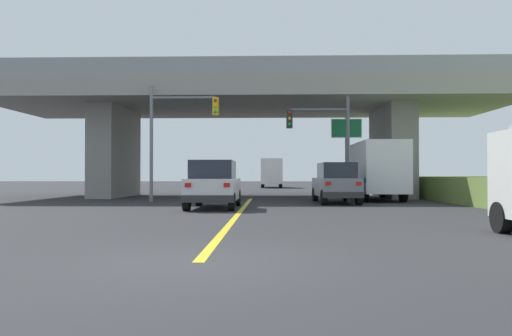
{
  "coord_description": "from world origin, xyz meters",
  "views": [
    {
      "loc": [
        1.17,
        -8.02,
        1.41
      ],
      "look_at": [
        0.42,
        17.58,
        1.77
      ],
      "focal_mm": 35.0,
      "sensor_mm": 36.0,
      "label": 1
    }
  ],
  "objects_px": {
    "suv_lead": "(214,184)",
    "traffic_signal_nearside": "(327,135)",
    "highway_sign": "(346,137)",
    "box_truck": "(376,170)",
    "suv_crossing": "(336,183)",
    "semi_truck_distant": "(272,173)",
    "traffic_signal_farside": "(173,127)"
  },
  "relations": [
    {
      "from": "suv_lead",
      "to": "traffic_signal_nearside",
      "type": "height_order",
      "value": "traffic_signal_nearside"
    },
    {
      "from": "highway_sign",
      "to": "suv_lead",
      "type": "bearing_deg",
      "value": -131.68
    },
    {
      "from": "box_truck",
      "to": "traffic_signal_nearside",
      "type": "bearing_deg",
      "value": -141.68
    },
    {
      "from": "suv_crossing",
      "to": "traffic_signal_nearside",
      "type": "relative_size",
      "value": 0.87
    },
    {
      "from": "box_truck",
      "to": "semi_truck_distant",
      "type": "height_order",
      "value": "box_truck"
    },
    {
      "from": "semi_truck_distant",
      "to": "traffic_signal_farside",
      "type": "bearing_deg",
      "value": -100.14
    },
    {
      "from": "box_truck",
      "to": "traffic_signal_farside",
      "type": "distance_m",
      "value": 11.5
    },
    {
      "from": "highway_sign",
      "to": "semi_truck_distant",
      "type": "distance_m",
      "value": 27.62
    },
    {
      "from": "traffic_signal_nearside",
      "to": "highway_sign",
      "type": "height_order",
      "value": "traffic_signal_nearside"
    },
    {
      "from": "suv_crossing",
      "to": "traffic_signal_farside",
      "type": "bearing_deg",
      "value": 170.21
    },
    {
      "from": "traffic_signal_farside",
      "to": "suv_lead",
      "type": "bearing_deg",
      "value": -62.11
    },
    {
      "from": "traffic_signal_farside",
      "to": "highway_sign",
      "type": "height_order",
      "value": "traffic_signal_farside"
    },
    {
      "from": "suv_lead",
      "to": "suv_crossing",
      "type": "xyz_separation_m",
      "value": [
        5.68,
        3.99,
        -0.0
      ]
    },
    {
      "from": "suv_crossing",
      "to": "traffic_signal_nearside",
      "type": "distance_m",
      "value": 2.62
    },
    {
      "from": "suv_lead",
      "to": "suv_crossing",
      "type": "bearing_deg",
      "value": 35.12
    },
    {
      "from": "suv_crossing",
      "to": "traffic_signal_farside",
      "type": "height_order",
      "value": "traffic_signal_farside"
    },
    {
      "from": "highway_sign",
      "to": "semi_truck_distant",
      "type": "height_order",
      "value": "highway_sign"
    },
    {
      "from": "box_truck",
      "to": "highway_sign",
      "type": "distance_m",
      "value": 2.51
    },
    {
      "from": "suv_lead",
      "to": "box_truck",
      "type": "xyz_separation_m",
      "value": [
        8.34,
        7.15,
        0.66
      ]
    },
    {
      "from": "box_truck",
      "to": "highway_sign",
      "type": "bearing_deg",
      "value": 164.02
    },
    {
      "from": "box_truck",
      "to": "suv_crossing",
      "type": "bearing_deg",
      "value": -130.18
    },
    {
      "from": "box_truck",
      "to": "traffic_signal_nearside",
      "type": "distance_m",
      "value": 4.27
    },
    {
      "from": "traffic_signal_farside",
      "to": "semi_truck_distant",
      "type": "bearing_deg",
      "value": 79.86
    },
    {
      "from": "suv_crossing",
      "to": "traffic_signal_nearside",
      "type": "bearing_deg",
      "value": 114.14
    },
    {
      "from": "traffic_signal_nearside",
      "to": "traffic_signal_farside",
      "type": "xyz_separation_m",
      "value": [
        -8.07,
        0.46,
        0.48
      ]
    },
    {
      "from": "suv_lead",
      "to": "semi_truck_distant",
      "type": "xyz_separation_m",
      "value": [
        2.54,
        34.82,
        0.65
      ]
    },
    {
      "from": "suv_lead",
      "to": "traffic_signal_nearside",
      "type": "relative_size",
      "value": 0.83
    },
    {
      "from": "suv_crossing",
      "to": "semi_truck_distant",
      "type": "relative_size",
      "value": 0.68
    },
    {
      "from": "box_truck",
      "to": "highway_sign",
      "type": "height_order",
      "value": "highway_sign"
    },
    {
      "from": "box_truck",
      "to": "semi_truck_distant",
      "type": "bearing_deg",
      "value": 101.85
    },
    {
      "from": "suv_crossing",
      "to": "traffic_signal_farside",
      "type": "xyz_separation_m",
      "value": [
        -8.44,
        1.22,
        2.96
      ]
    },
    {
      "from": "traffic_signal_farside",
      "to": "highway_sign",
      "type": "xyz_separation_m",
      "value": [
        9.53,
        2.39,
        -0.4
      ]
    }
  ]
}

